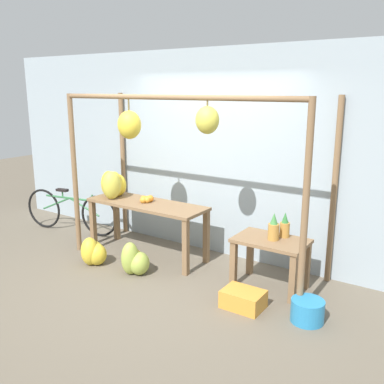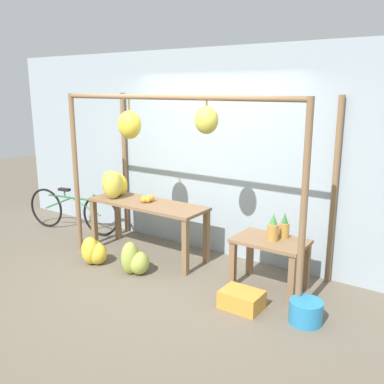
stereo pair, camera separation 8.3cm
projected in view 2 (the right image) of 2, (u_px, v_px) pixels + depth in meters
The scene contains 13 objects.
ground_plane at pixel (154, 286), 5.06m from camera, with size 20.00×20.00×0.00m, color #665B4C.
shop_wall_back at pixel (217, 154), 5.84m from camera, with size 8.00×0.08×2.80m.
stall_awning at pixel (175, 147), 5.14m from camera, with size 3.36×1.15×2.21m.
display_table_main at pixel (147, 211), 5.85m from camera, with size 1.72×0.58×0.76m.
display_table_side at pixel (270, 251), 4.90m from camera, with size 0.82×0.54×0.60m.
banana_pile_on_table at pixel (114, 185), 6.08m from camera, with size 0.44×0.49×0.40m.
orange_pile at pixel (147, 199), 5.83m from camera, with size 0.16×0.20×0.09m.
pineapple_cluster at pixel (278, 228), 4.86m from camera, with size 0.19×0.28×0.32m.
banana_pile_ground_left at pixel (94, 252), 5.67m from camera, with size 0.42×0.42×0.37m.
banana_pile_ground_right at pixel (134, 260), 5.39m from camera, with size 0.48×0.41×0.42m.
fruit_crate_white at pixel (242, 299), 4.53m from camera, with size 0.43×0.31×0.19m.
blue_bucket at pixel (306, 312), 4.25m from camera, with size 0.33×0.33×0.23m.
parked_bicycle at pixel (72, 211), 6.92m from camera, with size 1.74×0.35×0.70m.
Camera 2 is at (3.02, -3.56, 2.28)m, focal length 40.00 mm.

